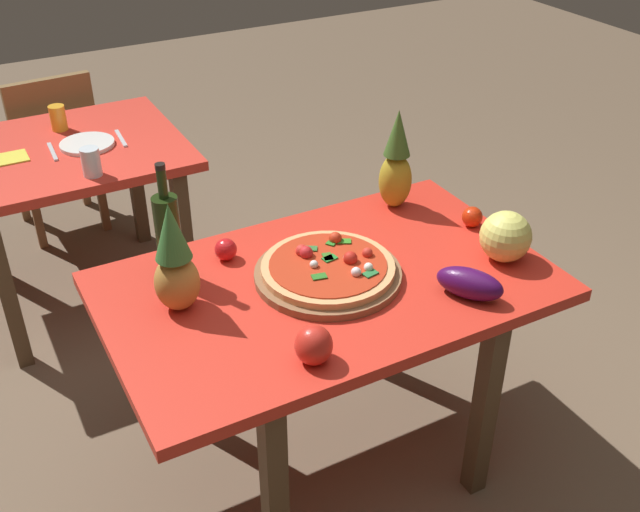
{
  "coord_description": "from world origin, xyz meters",
  "views": [
    {
      "loc": [
        -0.91,
        -1.63,
        2.01
      ],
      "look_at": [
        0.01,
        0.07,
        0.78
      ],
      "focal_mm": 42.37,
      "sensor_mm": 36.0,
      "label": 1
    }
  ],
  "objects_px": {
    "wine_bottle": "(169,235)",
    "fork_utensil": "(52,152)",
    "dinner_plate": "(87,144)",
    "pineapple_right": "(396,164)",
    "tomato_near_board": "(472,217)",
    "display_table": "(327,305)",
    "eggplant": "(470,283)",
    "drinking_glass_water": "(91,162)",
    "background_table": "(68,171)",
    "pizza_board": "(328,274)",
    "bell_pepper": "(314,345)",
    "pineapple_left": "(175,263)",
    "drinking_glass_juice": "(58,118)",
    "dining_chair": "(54,145)",
    "napkin_folded": "(9,158)",
    "melon": "(506,237)",
    "tomato_beside_pepper": "(226,249)",
    "pizza": "(329,266)",
    "knife_utensil": "(121,138)"
  },
  "relations": [
    {
      "from": "tomato_near_board",
      "to": "fork_utensil",
      "type": "relative_size",
      "value": 0.39
    },
    {
      "from": "tomato_near_board",
      "to": "tomato_beside_pepper",
      "type": "bearing_deg",
      "value": 166.02
    },
    {
      "from": "bell_pepper",
      "to": "tomato_beside_pepper",
      "type": "height_order",
      "value": "bell_pepper"
    },
    {
      "from": "wine_bottle",
      "to": "fork_utensil",
      "type": "xyz_separation_m",
      "value": [
        -0.14,
        1.08,
        -0.14
      ]
    },
    {
      "from": "pineapple_right",
      "to": "drinking_glass_juice",
      "type": "relative_size",
      "value": 3.34
    },
    {
      "from": "dinner_plate",
      "to": "napkin_folded",
      "type": "relative_size",
      "value": 1.57
    },
    {
      "from": "drinking_glass_juice",
      "to": "dinner_plate",
      "type": "height_order",
      "value": "drinking_glass_juice"
    },
    {
      "from": "dining_chair",
      "to": "napkin_folded",
      "type": "distance_m",
      "value": 0.74
    },
    {
      "from": "pizza",
      "to": "dinner_plate",
      "type": "relative_size",
      "value": 1.83
    },
    {
      "from": "dining_chair",
      "to": "drinking_glass_juice",
      "type": "distance_m",
      "value": 0.53
    },
    {
      "from": "napkin_folded",
      "to": "pizza_board",
      "type": "bearing_deg",
      "value": -62.16
    },
    {
      "from": "fork_utensil",
      "to": "background_table",
      "type": "bearing_deg",
      "value": 35.53
    },
    {
      "from": "background_table",
      "to": "wine_bottle",
      "type": "distance_m",
      "value": 1.15
    },
    {
      "from": "display_table",
      "to": "tomato_near_board",
      "type": "height_order",
      "value": "tomato_near_board"
    },
    {
      "from": "eggplant",
      "to": "tomato_near_board",
      "type": "xyz_separation_m",
      "value": [
        0.26,
        0.32,
        -0.01
      ]
    },
    {
      "from": "tomato_near_board",
      "to": "eggplant",
      "type": "bearing_deg",
      "value": -129.23
    },
    {
      "from": "dinner_plate",
      "to": "napkin_folded",
      "type": "height_order",
      "value": "dinner_plate"
    },
    {
      "from": "bell_pepper",
      "to": "pizza",
      "type": "bearing_deg",
      "value": 55.38
    },
    {
      "from": "melon",
      "to": "eggplant",
      "type": "height_order",
      "value": "melon"
    },
    {
      "from": "background_table",
      "to": "pizza_board",
      "type": "relative_size",
      "value": 2.13
    },
    {
      "from": "tomato_near_board",
      "to": "fork_utensil",
      "type": "height_order",
      "value": "tomato_near_board"
    },
    {
      "from": "tomato_beside_pepper",
      "to": "drinking_glass_water",
      "type": "relative_size",
      "value": 0.64
    },
    {
      "from": "background_table",
      "to": "pineapple_left",
      "type": "distance_m",
      "value": 1.3
    },
    {
      "from": "bell_pepper",
      "to": "fork_utensil",
      "type": "bearing_deg",
      "value": 101.27
    },
    {
      "from": "display_table",
      "to": "tomato_near_board",
      "type": "bearing_deg",
      "value": 5.72
    },
    {
      "from": "pineapple_left",
      "to": "napkin_folded",
      "type": "height_order",
      "value": "pineapple_left"
    },
    {
      "from": "background_table",
      "to": "dining_chair",
      "type": "relative_size",
      "value": 1.11
    },
    {
      "from": "pineapple_left",
      "to": "dinner_plate",
      "type": "height_order",
      "value": "pineapple_left"
    },
    {
      "from": "dinner_plate",
      "to": "pineapple_right",
      "type": "bearing_deg",
      "value": -51.17
    },
    {
      "from": "wine_bottle",
      "to": "drinking_glass_juice",
      "type": "distance_m",
      "value": 1.31
    },
    {
      "from": "display_table",
      "to": "drinking_glass_water",
      "type": "xyz_separation_m",
      "value": [
        -0.44,
        1.05,
        0.14
      ]
    },
    {
      "from": "background_table",
      "to": "tomato_near_board",
      "type": "distance_m",
      "value": 1.69
    },
    {
      "from": "tomato_near_board",
      "to": "fork_utensil",
      "type": "distance_m",
      "value": 1.69
    },
    {
      "from": "background_table",
      "to": "dinner_plate",
      "type": "bearing_deg",
      "value": -19.25
    },
    {
      "from": "eggplant",
      "to": "knife_utensil",
      "type": "distance_m",
      "value": 1.7
    },
    {
      "from": "napkin_folded",
      "to": "melon",
      "type": "bearing_deg",
      "value": -50.45
    },
    {
      "from": "background_table",
      "to": "dining_chair",
      "type": "bearing_deg",
      "value": 85.7
    },
    {
      "from": "pizza",
      "to": "drinking_glass_water",
      "type": "relative_size",
      "value": 3.68
    },
    {
      "from": "display_table",
      "to": "knife_utensil",
      "type": "xyz_separation_m",
      "value": [
        -0.25,
        1.33,
        0.09
      ]
    },
    {
      "from": "pineapple_right",
      "to": "napkin_folded",
      "type": "relative_size",
      "value": 2.55
    },
    {
      "from": "display_table",
      "to": "dinner_plate",
      "type": "xyz_separation_m",
      "value": [
        -0.39,
        1.33,
        0.1
      ]
    },
    {
      "from": "dining_chair",
      "to": "pineapple_left",
      "type": "height_order",
      "value": "pineapple_left"
    },
    {
      "from": "display_table",
      "to": "pizza_board",
      "type": "height_order",
      "value": "pizza_board"
    },
    {
      "from": "pineapple_left",
      "to": "dinner_plate",
      "type": "relative_size",
      "value": 1.51
    },
    {
      "from": "display_table",
      "to": "dining_chair",
      "type": "distance_m",
      "value": 2.05
    },
    {
      "from": "drinking_glass_juice",
      "to": "fork_utensil",
      "type": "bearing_deg",
      "value": -109.5
    },
    {
      "from": "background_table",
      "to": "wine_bottle",
      "type": "bearing_deg",
      "value": -85.58
    },
    {
      "from": "background_table",
      "to": "napkin_folded",
      "type": "bearing_deg",
      "value": -176.82
    },
    {
      "from": "display_table",
      "to": "napkin_folded",
      "type": "relative_size",
      "value": 9.52
    },
    {
      "from": "wine_bottle",
      "to": "dining_chair",
      "type": "bearing_deg",
      "value": 91.27
    }
  ]
}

